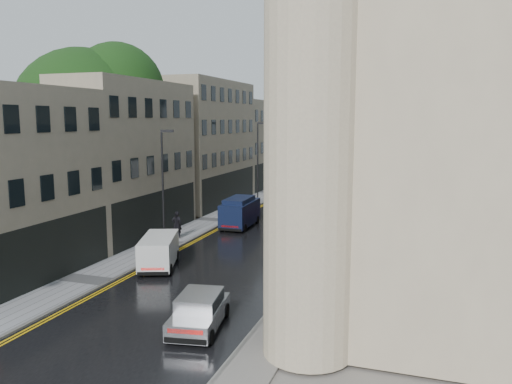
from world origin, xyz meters
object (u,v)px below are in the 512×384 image
Objects in this scene: lamp_post_far at (258,163)px; tree_far at (174,142)px; tree_near at (85,140)px; pedestrian at (177,225)px; lamp_post_near at (163,188)px; cream_bus at (276,211)px; white_lorry at (320,187)px; navy_van at (222,215)px; white_van at (139,259)px; silver_hatchback at (170,323)px.

tree_far is at bearing -165.65° from lamp_post_far.
tree_near is 18.52m from lamp_post_far.
lamp_post_near reaches higher than pedestrian.
cream_bus is (12.37, 6.68, -5.59)m from tree_near.
navy_van is at bearing -110.05° from white_lorry.
pedestrian reaches higher than white_van.
white_van is (-5.16, -23.47, -1.15)m from white_lorry.
lamp_post_near is at bearing -108.85° from white_lorry.
white_van is at bearing -67.32° from tree_far.
tree_near is 7.64m from lamp_post_near.
silver_hatchback is at bearing -90.12° from lamp_post_far.
tree_far is at bearing -85.20° from pedestrian.
navy_van is at bearing -152.50° from cream_bus.
lamp_post_far is (0.67, 15.99, 3.02)m from pedestrian.
white_van is (-3.57, -14.01, -0.41)m from cream_bus.
tree_near reaches higher than tree_far.
tree_near reaches higher than lamp_post_far.
tree_near is 1.75× the size of lamp_post_far.
cream_bus reaches higher than navy_van.
tree_near is 9.07m from pedestrian.
tree_near is 7.29× the size of pedestrian.
tree_near reaches higher than navy_van.
tree_far is 15.84m from lamp_post_near.
navy_van is 6.37m from lamp_post_near.
tree_far is 8.41m from lamp_post_far.
cream_bus is 2.39× the size of white_van.
lamp_post_far is (-1.28, 12.41, 2.85)m from navy_van.
lamp_post_far is at bearing 92.81° from silver_hatchback.
cream_bus is 11.41m from lamp_post_far.
lamp_post_near is (-1.92, -5.46, 2.67)m from navy_van.
lamp_post_far reaches higher than white_lorry.
silver_hatchback is at bearing -62.71° from tree_far.
silver_hatchback is 31.63m from lamp_post_far.
lamp_post_far is at bearing 178.56° from white_lorry.
tree_near is 13.02m from tree_far.
lamp_post_far is (-6.40, 0.52, 2.00)m from white_lorry.
tree_far reaches higher than navy_van.
white_lorry reaches higher than silver_hatchback.
pedestrian is at bearing 80.66° from lamp_post_near.
tree_near is 2.89× the size of navy_van.
white_lorry reaches higher than cream_bus.
tree_far reaches higher than pedestrian.
tree_far reaches higher than lamp_post_near.
silver_hatchback is at bearing -75.48° from navy_van.
lamp_post_far is (-6.70, 30.73, 3.35)m from silver_hatchback.
lamp_post_near is 17.88m from lamp_post_far.
pedestrian is 16.29m from lamp_post_far.
lamp_post_far is at bearing 72.73° from white_van.
tree_near is at bearing 119.99° from white_van.
white_lorry reaches higher than white_van.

